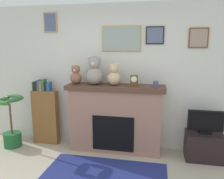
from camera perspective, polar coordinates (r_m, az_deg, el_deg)
name	(u,v)px	position (r m, az deg, el deg)	size (l,w,h in m)	color
back_wall	(112,76)	(4.18, 0.04, 3.39)	(5.20, 0.15, 2.60)	silver
fireplace	(115,118)	(4.03, 0.89, -7.15)	(1.71, 0.51, 1.19)	#976B5D
bookshelf	(45,114)	(4.52, -16.57, -6.10)	(0.49, 0.16, 1.25)	brown
potted_plant	(11,128)	(4.62, -24.21, -8.82)	(0.49, 0.47, 0.98)	#1E592D
tv_stand	(204,146)	(4.12, 22.28, -13.19)	(0.59, 0.40, 0.46)	black
television	(206,122)	(3.97, 22.71, -7.74)	(0.57, 0.14, 0.39)	black
area_rug	(104,176)	(3.48, -2.08, -21.13)	(1.81, 1.05, 0.01)	navy
candle_jar	(156,84)	(3.80, 11.09, 1.46)	(0.09, 0.09, 0.10)	#4C517A
mantel_clock	(134,81)	(3.81, 5.66, 2.29)	(0.12, 0.09, 0.18)	brown
teddy_bear_cream	(76,76)	(4.05, -9.17, 3.51)	(0.21, 0.21, 0.33)	#8F5D46
teddy_bear_grey	(95,72)	(3.93, -4.47, 4.47)	(0.31, 0.31, 0.49)	gray
teddy_bear_tan	(114,75)	(3.85, 0.53, 3.60)	(0.24, 0.24, 0.38)	#CFB18A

